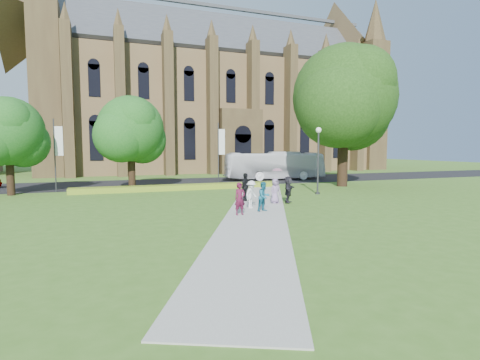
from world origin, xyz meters
name	(u,v)px	position (x,y,z in m)	size (l,w,h in m)	color
ground	(264,213)	(0.00, 0.00, 0.00)	(160.00, 160.00, 0.00)	#3E671F
road	(187,182)	(0.00, 20.00, 0.01)	(160.00, 10.00, 0.02)	black
footpath	(257,210)	(0.00, 1.00, 0.02)	(3.20, 30.00, 0.04)	#B2B2A8
flower_hedge	(181,187)	(-2.00, 13.20, 0.23)	(18.00, 1.40, 0.45)	#ACBA25
cathedral	(221,90)	(10.00, 39.73, 12.98)	(52.60, 18.25, 28.00)	brown
streetlamp	(318,152)	(7.50, 6.50, 3.30)	(0.44, 0.44, 5.24)	#38383D
large_tree	(344,97)	(13.00, 11.00, 8.37)	(9.60, 9.60, 13.20)	#332114
street_tree_0	(8,131)	(-15.00, 14.00, 4.87)	(5.20, 5.20, 7.50)	#332114
street_tree_1	(131,129)	(-6.00, 14.50, 5.22)	(5.60, 5.60, 8.05)	#332114
banner_pole_0	(219,150)	(2.11, 15.20, 3.39)	(0.70, 0.10, 6.00)	#38383D
banner_pole_1	(56,151)	(-11.89, 15.20, 3.39)	(0.70, 0.10, 6.00)	#38383D
tour_coach	(275,166)	(10.11, 19.76, 1.61)	(2.68, 11.44, 3.19)	white
pedestrian_0	(240,199)	(-1.48, -0.15, 0.92)	(0.64, 0.42, 1.75)	#51122C
pedestrian_1	(264,197)	(0.21, 0.47, 0.88)	(0.82, 0.64, 1.68)	#196580
pedestrian_2	(251,194)	(-0.06, 1.70, 0.87)	(1.07, 0.61, 1.66)	white
pedestrian_3	(245,187)	(0.70, 4.70, 0.99)	(1.11, 0.46, 1.89)	black
pedestrian_4	(275,191)	(2.16, 3.06, 0.84)	(0.78, 0.51, 1.60)	gray
pedestrian_5	(288,189)	(3.08, 3.00, 0.91)	(1.62, 0.52, 1.74)	#222127
parasol	(277,174)	(2.34, 3.16, 1.93)	(0.66, 0.66, 0.58)	#F2ABBA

